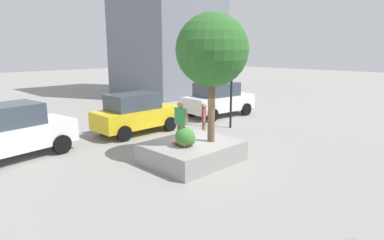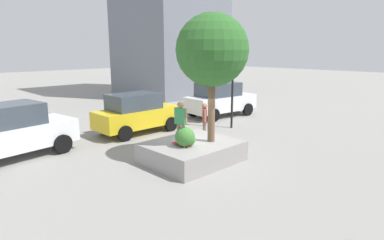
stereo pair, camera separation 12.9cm
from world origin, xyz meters
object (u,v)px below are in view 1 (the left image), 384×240
object	(u,v)px
police_car	(219,99)
passerby_with_bag	(204,118)
planter_ledge	(192,152)
plaza_tree	(212,51)
sedan_parked	(9,132)
traffic_light_corner	(232,71)
taxi_cab	(136,113)
skateboarder	(181,120)
skateboard	(181,145)

from	to	relation	value
police_car	passerby_with_bag	distance (m)	5.79
police_car	passerby_with_bag	bearing A→B (deg)	-146.48
planter_ledge	plaza_tree	distance (m)	3.98
sedan_parked	traffic_light_corner	bearing A→B (deg)	-15.26
taxi_cab	plaza_tree	bearing A→B (deg)	-94.36
planter_ledge	plaza_tree	size ratio (longest dim) A/B	0.71
skateboarder	police_car	size ratio (longest dim) A/B	0.33
planter_ledge	traffic_light_corner	xyz separation A→B (m)	(5.54, 2.50, 2.82)
skateboard	sedan_parked	xyz separation A→B (m)	(-4.32, 5.41, 0.30)
skateboard	sedan_parked	size ratio (longest dim) A/B	0.16
police_car	traffic_light_corner	size ratio (longest dim) A/B	1.05
taxi_cab	sedan_parked	bearing A→B (deg)	179.15
skateboarder	traffic_light_corner	distance (m)	6.82
sedan_parked	passerby_with_bag	world-z (taller)	sedan_parked
skateboarder	passerby_with_bag	world-z (taller)	skateboarder
sedan_parked	planter_ledge	bearing A→B (deg)	-47.27
planter_ledge	skateboard	world-z (taller)	skateboard
sedan_parked	police_car	size ratio (longest dim) A/B	1.01
planter_ledge	taxi_cab	xyz separation A→B (m)	(1.09, 5.28, 0.68)
passerby_with_bag	planter_ledge	bearing A→B (deg)	-144.77
planter_ledge	plaza_tree	world-z (taller)	plaza_tree
passerby_with_bag	skateboarder	bearing A→B (deg)	-149.53
skateboarder	taxi_cab	distance (m)	5.64
planter_ledge	skateboarder	distance (m)	1.54
plaza_tree	traffic_light_corner	world-z (taller)	plaza_tree
taxi_cab	traffic_light_corner	world-z (taller)	traffic_light_corner
skateboard	taxi_cab	world-z (taller)	taxi_cab
taxi_cab	police_car	world-z (taller)	police_car
taxi_cab	police_car	size ratio (longest dim) A/B	0.91
skateboard	traffic_light_corner	xyz separation A→B (m)	(6.17, 2.55, 2.37)
sedan_parked	plaza_tree	bearing A→B (deg)	-45.78
traffic_light_corner	passerby_with_bag	xyz separation A→B (m)	(-2.80, -0.57, -2.17)
sedan_parked	police_car	distance (m)	12.52
sedan_parked	skateboarder	bearing A→B (deg)	-51.39
skateboard	police_car	xyz separation A→B (m)	(8.19, 5.18, 0.30)
plaza_tree	skateboarder	xyz separation A→B (m)	(-1.29, 0.36, -2.50)
skateboard	sedan_parked	bearing A→B (deg)	128.61
plaza_tree	skateboard	bearing A→B (deg)	164.59
skateboard	police_car	size ratio (longest dim) A/B	0.16
planter_ledge	traffic_light_corner	size ratio (longest dim) A/B	0.74
skateboarder	passerby_with_bag	distance (m)	3.98
planter_ledge	skateboard	size ratio (longest dim) A/B	4.27
skateboard	skateboarder	bearing A→B (deg)	6.68
plaza_tree	skateboard	world-z (taller)	plaza_tree
plaza_tree	police_car	world-z (taller)	plaza_tree
sedan_parked	taxi_cab	world-z (taller)	sedan_parked
planter_ledge	sedan_parked	distance (m)	7.34
skateboarder	sedan_parked	xyz separation A→B (m)	(-4.32, 5.41, -0.66)
skateboard	skateboarder	world-z (taller)	skateboarder
skateboarder	traffic_light_corner	bearing A→B (deg)	22.48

